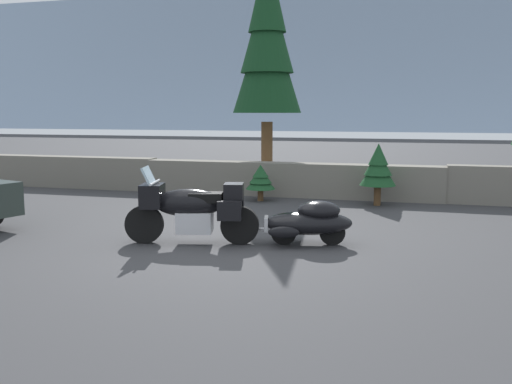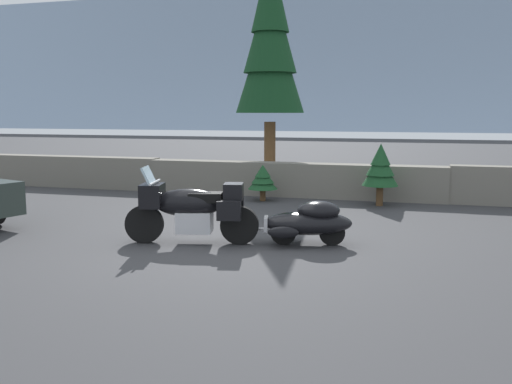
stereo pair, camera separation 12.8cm
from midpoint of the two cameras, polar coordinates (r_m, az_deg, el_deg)
ground_plane at (r=9.86m, az=-3.81°, el=-5.27°), size 80.00×80.00×0.00m
stone_guard_wall at (r=15.48m, az=2.54°, el=1.32°), size 24.00×0.60×0.95m
distant_ridgeline at (r=105.13m, az=14.84°, el=10.87°), size 240.00×80.00×16.00m
touring_motorcycle at (r=9.89m, az=-6.09°, el=-1.57°), size 2.28×1.06×1.33m
car_shaped_trailer at (r=9.81m, az=5.59°, el=-2.90°), size 2.23×1.03×0.76m
pine_tree_tall at (r=16.79m, az=1.64°, el=14.82°), size 1.96×1.96×6.79m
pine_sapling_near at (r=14.57m, az=0.93°, el=1.37°), size 0.75×0.75×0.92m
pine_sapling_farther at (r=14.10m, az=12.49°, el=2.44°), size 0.87×0.87×1.50m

